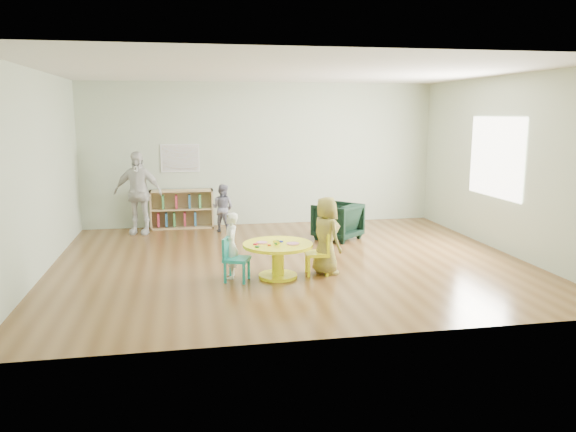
% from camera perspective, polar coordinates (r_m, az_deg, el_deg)
% --- Properties ---
extents(room, '(7.10, 7.00, 2.80)m').
position_cam_1_polar(room, '(8.25, 0.27, 8.22)').
color(room, brown).
rests_on(room, ground).
extents(activity_table, '(0.95, 0.95, 0.52)m').
position_cam_1_polar(activity_table, '(7.62, -1.04, -3.87)').
color(activity_table, '#FFFB15').
rests_on(activity_table, ground).
extents(kid_chair_left, '(0.41, 0.41, 0.59)m').
position_cam_1_polar(kid_chair_left, '(7.50, -5.54, -4.23)').
color(kid_chair_left, teal).
rests_on(kid_chair_left, ground).
extents(kid_chair_right, '(0.34, 0.34, 0.59)m').
position_cam_1_polar(kid_chair_right, '(7.78, 3.26, -3.68)').
color(kid_chair_right, '#FFFB15').
rests_on(kid_chair_right, ground).
extents(bookshelf, '(1.20, 0.30, 0.75)m').
position_cam_1_polar(bookshelf, '(11.11, -10.80, 0.68)').
color(bookshelf, tan).
rests_on(bookshelf, ground).
extents(alphabet_poster, '(0.74, 0.01, 0.54)m').
position_cam_1_polar(alphabet_poster, '(11.11, -10.90, 5.80)').
color(alphabet_poster, silver).
rests_on(alphabet_poster, ground).
extents(armchair, '(0.99, 1.00, 0.65)m').
position_cam_1_polar(armchair, '(9.95, 5.05, -0.53)').
color(armchair, black).
rests_on(armchair, ground).
extents(child_left, '(0.24, 0.34, 0.90)m').
position_cam_1_polar(child_left, '(7.61, -5.84, -3.01)').
color(child_left, white).
rests_on(child_left, ground).
extents(child_right, '(0.51, 0.62, 1.08)m').
position_cam_1_polar(child_right, '(7.76, 3.91, -2.01)').
color(child_right, yellow).
rests_on(child_right, ground).
extents(toddler, '(0.55, 0.52, 0.90)m').
position_cam_1_polar(toddler, '(10.63, -6.65, 0.82)').
color(toddler, '#19193F').
rests_on(toddler, ground).
extents(adult_caretaker, '(0.96, 0.59, 1.53)m').
position_cam_1_polar(adult_caretaker, '(10.69, -15.01, 2.30)').
color(adult_caretaker, silver).
rests_on(adult_caretaker, ground).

